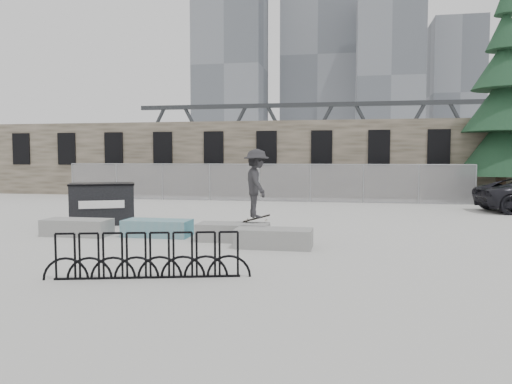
# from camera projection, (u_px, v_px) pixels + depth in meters

# --- Properties ---
(ground) EXTENTS (120.00, 120.00, 0.00)m
(ground) POSITION_uv_depth(u_px,v_px,m) (184.00, 238.00, 14.66)
(ground) COLOR #BBBBB6
(ground) RESTS_ON ground
(stone_wall) EXTENTS (36.00, 2.58, 4.50)m
(stone_wall) POSITION_uv_depth(u_px,v_px,m) (270.00, 159.00, 30.43)
(stone_wall) COLOR brown
(stone_wall) RESTS_ON ground
(chainlink_fence) EXTENTS (22.06, 0.06, 2.02)m
(chainlink_fence) POSITION_uv_depth(u_px,v_px,m) (259.00, 182.00, 26.84)
(chainlink_fence) COLOR gray
(chainlink_fence) RESTS_ON ground
(planter_far_left) EXTENTS (2.00, 0.90, 0.50)m
(planter_far_left) POSITION_uv_depth(u_px,v_px,m) (77.00, 227.00, 15.08)
(planter_far_left) COLOR gray
(planter_far_left) RESTS_ON ground
(planter_center_left) EXTENTS (2.00, 0.90, 0.50)m
(planter_center_left) POSITION_uv_depth(u_px,v_px,m) (157.00, 227.00, 14.92)
(planter_center_left) COLOR teal
(planter_center_left) RESTS_ON ground
(planter_center_right) EXTENTS (2.00, 0.90, 0.50)m
(planter_center_right) POSITION_uv_depth(u_px,v_px,m) (233.00, 231.00, 14.11)
(planter_center_right) COLOR gray
(planter_center_right) RESTS_ON ground
(planter_offset) EXTENTS (2.00, 0.90, 0.50)m
(planter_offset) POSITION_uv_depth(u_px,v_px,m) (274.00, 237.00, 13.06)
(planter_offset) COLOR gray
(planter_offset) RESTS_ON ground
(dumpster) EXTENTS (2.57, 2.15, 1.45)m
(dumpster) POSITION_uv_depth(u_px,v_px,m) (103.00, 203.00, 17.70)
(dumpster) COLOR black
(dumpster) RESTS_ON ground
(bike_rack) EXTENTS (3.92, 1.08, 0.90)m
(bike_rack) POSITION_uv_depth(u_px,v_px,m) (148.00, 256.00, 9.73)
(bike_rack) COLOR black
(bike_rack) RESTS_ON ground
(spruce_tree) EXTENTS (4.52, 4.52, 11.50)m
(spruce_tree) POSITION_uv_depth(u_px,v_px,m) (503.00, 109.00, 26.03)
(spruce_tree) COLOR #38281E
(spruce_tree) RESTS_ON ground
(skyline_towers) EXTENTS (58.00, 28.00, 48.00)m
(skyline_towers) POSITION_uv_depth(u_px,v_px,m) (322.00, 70.00, 105.40)
(skyline_towers) COLOR slate
(skyline_towers) RESTS_ON ground
(truss_bridge) EXTENTS (70.00, 3.00, 9.80)m
(truss_bridge) POSITION_uv_depth(u_px,v_px,m) (389.00, 144.00, 66.48)
(truss_bridge) COLOR #2D3033
(truss_bridge) RESTS_ON ground
(skateboarder) EXTENTS (1.19, 1.46, 2.11)m
(skateboarder) POSITION_uv_depth(u_px,v_px,m) (256.00, 183.00, 14.28)
(skateboarder) COLOR #28282A
(skateboarder) RESTS_ON ground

